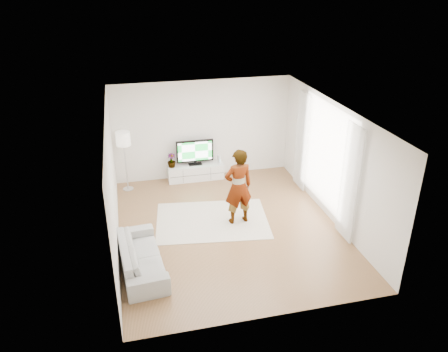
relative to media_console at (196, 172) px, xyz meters
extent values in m
plane|color=#9D6D47|center=(0.28, -2.76, -0.22)|extent=(6.00, 6.00, 0.00)
plane|color=white|center=(0.28, -2.76, 2.58)|extent=(6.00, 6.00, 0.00)
cube|color=silver|center=(-2.22, -2.76, 1.18)|extent=(0.02, 6.00, 2.80)
cube|color=silver|center=(2.78, -2.76, 1.18)|extent=(0.02, 6.00, 2.80)
cube|color=silver|center=(0.28, 0.24, 1.18)|extent=(5.00, 0.02, 2.80)
cube|color=silver|center=(0.28, -5.76, 1.18)|extent=(5.00, 0.02, 2.80)
cube|color=white|center=(2.76, -2.46, 1.23)|extent=(0.01, 2.60, 2.50)
cube|color=white|center=(2.68, -3.76, 1.13)|extent=(0.04, 0.70, 2.60)
cube|color=white|center=(2.68, -1.16, 1.13)|extent=(0.04, 0.70, 2.60)
cube|color=silver|center=(0.00, 0.00, 0.00)|extent=(1.58, 0.45, 0.45)
cube|color=black|center=(0.00, -0.23, 0.00)|extent=(1.54, 0.00, 0.01)
cube|color=black|center=(-0.40, -0.23, 0.00)|extent=(0.01, 0.00, 0.39)
cube|color=black|center=(0.40, -0.23, 0.00)|extent=(0.01, 0.00, 0.39)
cube|color=black|center=(0.00, 0.03, 0.23)|extent=(0.37, 0.21, 0.02)
cube|color=black|center=(0.00, 0.03, 0.28)|extent=(0.07, 0.05, 0.07)
cube|color=black|center=(0.00, 0.03, 0.63)|extent=(1.05, 0.06, 0.64)
cube|color=green|center=(0.00, 0.00, 0.63)|extent=(0.95, 0.01, 0.54)
cube|color=white|center=(0.69, 0.00, 0.33)|extent=(0.08, 0.16, 0.21)
cube|color=#4CB2FF|center=(0.69, -0.08, 0.35)|extent=(0.01, 0.00, 0.12)
imported|color=#3F7238|center=(-0.67, 0.00, 0.43)|extent=(0.23, 0.23, 0.41)
cube|color=beige|center=(-0.03, -2.38, -0.22)|extent=(2.87, 2.24, 0.01)
imported|color=#334772|center=(0.56, -2.57, 0.71)|extent=(0.72, 0.52, 1.84)
imported|color=#B1B1AC|center=(-1.79, -3.87, 0.07)|extent=(0.95, 2.07, 0.59)
cylinder|color=silver|center=(-1.92, -0.20, -0.21)|extent=(0.29, 0.29, 0.02)
cylinder|color=silver|center=(-1.92, -0.20, 0.44)|extent=(0.04, 0.04, 1.28)
cylinder|color=white|center=(-1.92, -0.20, 1.25)|extent=(0.37, 0.37, 0.36)
camera|label=1|loc=(-1.85, -11.23, 5.20)|focal=35.00mm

